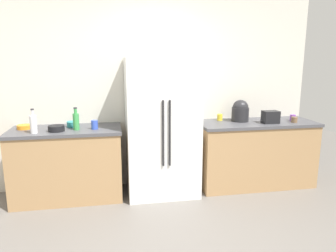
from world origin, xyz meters
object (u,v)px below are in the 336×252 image
(bottle_b, at_px, (76,121))
(cup_b, at_px, (294,120))
(refrigerator, at_px, (162,127))
(cup_d, at_px, (293,118))
(toaster, at_px, (271,117))
(bowl_c, at_px, (56,128))
(cup_a, at_px, (95,125))
(cup_c, at_px, (220,117))
(rice_cooker, at_px, (240,111))
(bowl_a, at_px, (24,127))
(bowl_b, at_px, (73,124))
(bottle_a, at_px, (33,124))

(bottle_b, bearing_deg, cup_b, -1.12)
(refrigerator, xyz_separation_m, cup_d, (1.86, 0.03, 0.06))
(toaster, height_order, bowl_c, toaster)
(cup_a, relative_size, bowl_c, 0.57)
(cup_b, height_order, cup_c, cup_c)
(cup_c, bearing_deg, cup_a, -171.61)
(cup_b, xyz_separation_m, bowl_c, (-3.10, 0.02, -0.00))
(bottle_b, distance_m, bowl_c, 0.24)
(rice_cooker, distance_m, bowl_c, 2.42)
(bottle_b, distance_m, cup_c, 1.94)
(cup_c, relative_size, bowl_a, 0.53)
(cup_b, xyz_separation_m, bowl_b, (-2.94, 0.25, -0.00))
(cup_d, relative_size, bowl_c, 0.43)
(bottle_a, height_order, cup_c, bottle_a)
(cup_d, height_order, bowl_b, cup_d)
(toaster, height_order, cup_a, toaster)
(bottle_a, bearing_deg, cup_b, 0.87)
(refrigerator, bearing_deg, cup_a, -177.33)
(rice_cooker, xyz_separation_m, bowl_a, (-2.82, 0.01, -0.12))
(cup_c, distance_m, bowl_a, 2.57)
(cup_c, height_order, bowl_c, cup_c)
(refrigerator, height_order, cup_d, refrigerator)
(cup_a, relative_size, cup_c, 1.20)
(bowl_c, bearing_deg, bowl_b, 54.76)
(bottle_b, relative_size, cup_a, 2.55)
(cup_a, relative_size, bowl_b, 0.70)
(cup_c, bearing_deg, bowl_c, -172.20)
(rice_cooker, relative_size, bowl_c, 1.56)
(cup_a, distance_m, bowl_c, 0.45)
(toaster, relative_size, cup_b, 2.56)
(toaster, height_order, cup_b, toaster)
(bowl_a, bearing_deg, bottle_a, -57.48)
(cup_c, relative_size, bowl_b, 0.59)
(cup_b, distance_m, bowl_b, 2.95)
(cup_b, bearing_deg, bowl_c, 179.70)
(cup_a, bearing_deg, bowl_a, 169.33)
(cup_b, bearing_deg, toaster, 177.27)
(rice_cooker, distance_m, bowl_b, 2.25)
(bottle_b, distance_m, cup_b, 2.88)
(cup_d, distance_m, bowl_a, 3.57)
(bowl_a, bearing_deg, cup_b, -3.60)
(refrigerator, xyz_separation_m, bowl_c, (-1.29, -0.08, 0.05))
(bottle_b, relative_size, bowl_a, 1.60)
(toaster, relative_size, cup_c, 2.33)
(rice_cooker, xyz_separation_m, cup_b, (0.69, -0.21, -0.10))
(bottle_a, xyz_separation_m, bowl_c, (0.24, 0.07, -0.08))
(bottle_a, bearing_deg, bowl_c, 15.68)
(rice_cooker, bearing_deg, bowl_c, -175.30)
(toaster, xyz_separation_m, cup_d, (0.40, 0.11, -0.04))
(bottle_a, relative_size, cup_c, 3.19)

